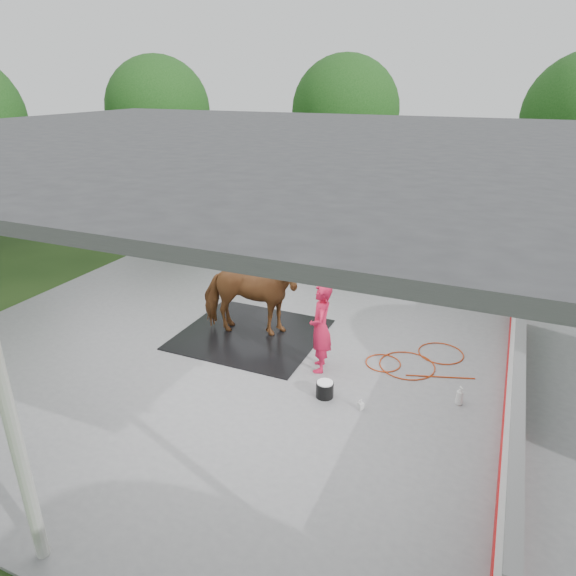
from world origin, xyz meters
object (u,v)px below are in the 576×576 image
at_px(wash_bucket, 325,389).
at_px(handler, 321,328).
at_px(dasher_board, 513,387).
at_px(horse, 250,295).

bearing_deg(wash_bucket, handler, 115.59).
xyz_separation_m(dasher_board, handler, (-3.17, 0.18, 0.27)).
bearing_deg(dasher_board, horse, 170.00).
bearing_deg(wash_bucket, horse, 145.25).
xyz_separation_m(horse, wash_bucket, (2.13, -1.48, -0.74)).
bearing_deg(handler, dasher_board, 68.93).
bearing_deg(dasher_board, wash_bucket, -167.66).
distance_m(horse, handler, 1.88).
bearing_deg(horse, dasher_board, -114.09).
bearing_deg(dasher_board, handler, 176.69).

